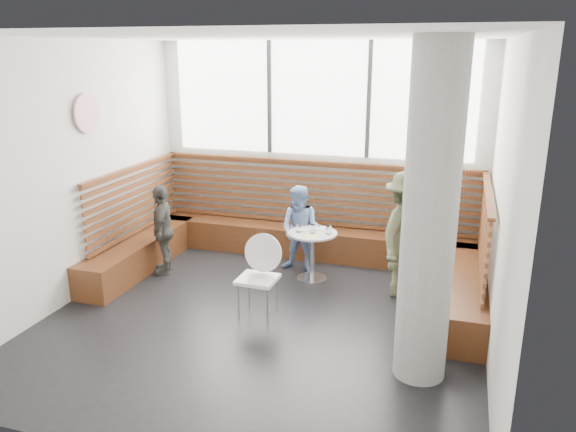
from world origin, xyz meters
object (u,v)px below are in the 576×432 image
(adult_man, at_px, (407,235))
(cafe_table, at_px, (313,246))
(cafe_chair, at_px, (260,269))
(child_back, at_px, (301,229))
(concrete_column, at_px, (430,218))
(child_left, at_px, (163,229))

(adult_man, bearing_deg, cafe_table, 99.34)
(cafe_chair, xyz_separation_m, child_back, (0.08, 1.47, 0.05))
(adult_man, bearing_deg, child_back, 91.54)
(concrete_column, relative_size, cafe_chair, 3.28)
(cafe_chair, bearing_deg, concrete_column, -20.02)
(cafe_table, relative_size, child_left, 0.53)
(cafe_chair, distance_m, adult_man, 1.92)
(child_back, bearing_deg, cafe_table, -39.07)
(concrete_column, relative_size, child_back, 2.56)
(concrete_column, distance_m, adult_man, 1.99)
(cafe_table, height_order, child_back, child_back)
(concrete_column, xyz_separation_m, adult_man, (-0.35, 1.80, -0.77))
(child_left, bearing_deg, child_back, 87.43)
(concrete_column, height_order, child_back, concrete_column)
(concrete_column, height_order, cafe_chair, concrete_column)
(cafe_table, bearing_deg, concrete_column, -50.71)
(child_back, bearing_deg, cafe_chair, -86.19)
(adult_man, bearing_deg, child_left, 110.68)
(concrete_column, xyz_separation_m, cafe_table, (-1.61, 1.97, -1.11))
(cafe_table, distance_m, cafe_chair, 1.26)
(cafe_table, relative_size, child_back, 0.55)
(cafe_table, height_order, cafe_chair, cafe_chair)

